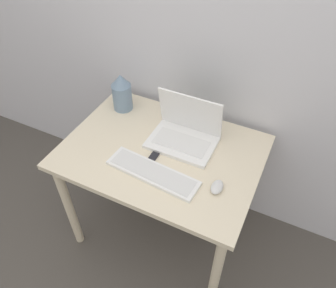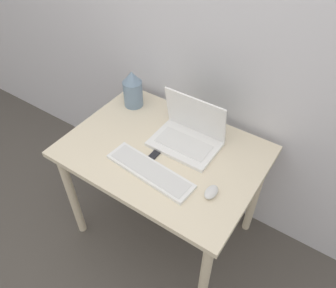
{
  "view_description": "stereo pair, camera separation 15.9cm",
  "coord_description": "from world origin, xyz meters",
  "views": [
    {
      "loc": [
        0.56,
        -0.7,
        1.95
      ],
      "look_at": [
        0.06,
        0.33,
        0.85
      ],
      "focal_mm": 35.0,
      "sensor_mm": 36.0,
      "label": 1
    },
    {
      "loc": [
        0.7,
        -0.62,
        1.95
      ],
      "look_at": [
        0.06,
        0.33,
        0.85
      ],
      "focal_mm": 35.0,
      "sensor_mm": 36.0,
      "label": 2
    }
  ],
  "objects": [
    {
      "name": "ground_plane",
      "position": [
        0.0,
        0.0,
        0.0
      ],
      "size": [
        12.0,
        12.0,
        0.0
      ],
      "primitive_type": "plane",
      "color": "#4C4742"
    },
    {
      "name": "wall_back",
      "position": [
        0.0,
        0.8,
        1.25
      ],
      "size": [
        6.0,
        0.05,
        2.5
      ],
      "color": "silver",
      "rests_on": "ground_plane"
    },
    {
      "name": "desk",
      "position": [
        0.0,
        0.37,
        0.64
      ],
      "size": [
        1.02,
        0.74,
        0.75
      ],
      "color": "beige",
      "rests_on": "ground_plane"
    },
    {
      "name": "laptop",
      "position": [
        0.08,
        0.49,
        0.8
      ],
      "size": [
        0.35,
        0.25,
        0.26
      ],
      "color": "white",
      "rests_on": "desk"
    },
    {
      "name": "keyboard",
      "position": [
        0.04,
        0.2,
        0.76
      ],
      "size": [
        0.48,
        0.17,
        0.02
      ],
      "color": "white",
      "rests_on": "desk"
    },
    {
      "name": "mouse",
      "position": [
        0.35,
        0.25,
        0.76
      ],
      "size": [
        0.05,
        0.09,
        0.03
      ],
      "color": "silver",
      "rests_on": "desk"
    },
    {
      "name": "vase",
      "position": [
        -0.37,
        0.59,
        0.86
      ],
      "size": [
        0.11,
        0.11,
        0.23
      ],
      "color": "slate",
      "rests_on": "desk"
    },
    {
      "name": "mp3_player",
      "position": [
        -0.01,
        0.3,
        0.75
      ],
      "size": [
        0.04,
        0.06,
        0.01
      ],
      "color": "black",
      "rests_on": "desk"
    }
  ]
}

